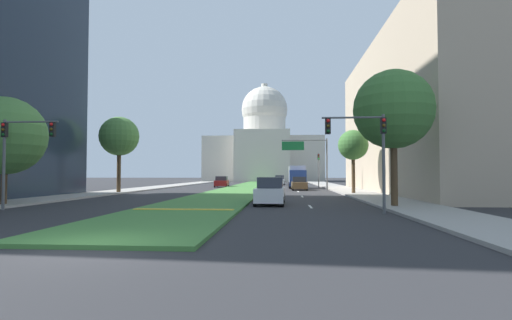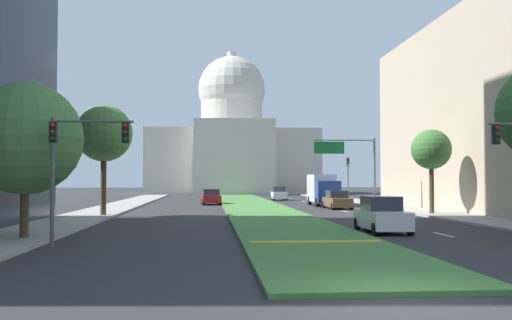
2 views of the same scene
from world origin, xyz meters
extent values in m
plane|color=#2B2B2D|center=(0.00, 48.82, 0.00)|extent=(260.00, 260.00, 0.00)
cube|color=#427A38|center=(0.00, 43.94, 0.07)|extent=(6.04, 87.88, 0.14)
cube|color=gold|center=(0.00, 10.22, 0.16)|extent=(5.44, 0.50, 0.04)
cube|color=silver|center=(7.07, 14.22, 0.00)|extent=(0.16, 2.40, 0.01)
cube|color=silver|center=(7.07, 24.94, 0.00)|extent=(0.16, 2.40, 0.01)
cube|color=silver|center=(7.07, 34.54, 0.00)|extent=(0.16, 2.40, 0.01)
cube|color=silver|center=(7.07, 45.07, 0.00)|extent=(0.16, 2.40, 0.01)
cube|color=silver|center=(7.07, 55.11, 0.00)|extent=(0.16, 2.40, 0.01)
cube|color=silver|center=(7.07, 66.51, 0.00)|extent=(0.16, 2.40, 0.01)
cube|color=#9E9991|center=(-13.12, 39.06, 0.07)|extent=(4.00, 87.88, 0.15)
cube|color=#9E9991|center=(13.12, 39.06, 0.07)|extent=(4.00, 87.88, 0.15)
cube|color=tan|center=(23.32, 32.50, 8.26)|extent=(16.39, 36.06, 16.52)
cube|color=beige|center=(0.00, 97.65, 5.99)|extent=(31.84, 19.74, 11.97)
cube|color=beige|center=(0.00, 85.77, 6.59)|extent=(14.01, 4.00, 13.17)
cylinder|color=beige|center=(0.00, 97.65, 14.97)|extent=(11.92, 11.92, 6.00)
sphere|color=beige|center=(0.00, 97.65, 20.26)|extent=(13.03, 13.03, 13.03)
cylinder|color=beige|center=(0.00, 97.65, 26.12)|extent=(1.80, 1.80, 3.00)
cylinder|color=#515456|center=(-10.62, 10.67, 2.60)|extent=(0.16, 0.16, 5.20)
cube|color=black|center=(-10.62, 10.67, 4.60)|extent=(0.28, 0.24, 0.84)
sphere|color=red|center=(-10.62, 10.53, 4.88)|extent=(0.18, 0.18, 0.18)
sphere|color=#4C380F|center=(-10.62, 10.53, 4.60)|extent=(0.18, 0.18, 0.18)
sphere|color=#0F4219|center=(-10.62, 10.53, 4.32)|extent=(0.18, 0.18, 0.18)
cylinder|color=#515456|center=(-9.02, 10.67, 5.05)|extent=(3.20, 0.10, 0.10)
cube|color=black|center=(-7.74, 10.67, 4.60)|extent=(0.28, 0.24, 0.84)
sphere|color=red|center=(-7.74, 10.53, 4.88)|extent=(0.18, 0.18, 0.18)
sphere|color=#4C380F|center=(-7.74, 10.53, 4.60)|extent=(0.18, 0.18, 0.18)
sphere|color=#0F4219|center=(-7.74, 10.53, 4.32)|extent=(0.18, 0.18, 0.18)
cylinder|color=#515456|center=(10.62, 10.28, 2.60)|extent=(0.16, 0.16, 5.20)
cube|color=black|center=(10.62, 10.28, 4.60)|extent=(0.28, 0.24, 0.84)
sphere|color=red|center=(10.62, 10.14, 4.88)|extent=(0.18, 0.18, 0.18)
sphere|color=#4C380F|center=(10.62, 10.14, 4.60)|extent=(0.18, 0.18, 0.18)
sphere|color=#0F4219|center=(10.62, 10.14, 4.32)|extent=(0.18, 0.18, 0.18)
cylinder|color=#515456|center=(9.02, 10.28, 5.05)|extent=(3.20, 0.10, 0.10)
cube|color=black|center=(7.74, 10.28, 4.60)|extent=(0.28, 0.24, 0.84)
sphere|color=red|center=(7.74, 10.14, 4.88)|extent=(0.18, 0.18, 0.18)
sphere|color=#4C380F|center=(7.74, 10.14, 4.60)|extent=(0.18, 0.18, 0.18)
sphere|color=#0F4219|center=(7.74, 10.14, 4.32)|extent=(0.18, 0.18, 0.18)
cylinder|color=#515456|center=(10.62, 47.59, 2.60)|extent=(0.16, 0.16, 5.20)
cube|color=black|center=(10.62, 47.59, 4.60)|extent=(0.28, 0.24, 0.84)
sphere|color=#510F0F|center=(10.62, 47.45, 4.88)|extent=(0.18, 0.18, 0.18)
sphere|color=#4C380F|center=(10.62, 47.45, 4.60)|extent=(0.18, 0.18, 0.18)
sphere|color=#1ED838|center=(10.62, 47.45, 4.32)|extent=(0.18, 0.18, 0.18)
cylinder|color=#515456|center=(10.82, 38.35, 3.25)|extent=(0.20, 0.20, 6.50)
cylinder|color=#515456|center=(7.99, 38.35, 6.30)|extent=(5.66, 0.12, 0.12)
cube|color=#146033|center=(6.57, 38.30, 5.60)|extent=(2.80, 0.08, 1.10)
cylinder|color=#4C3823|center=(-12.47, 13.11, 1.57)|extent=(0.37, 0.37, 3.15)
sphere|color=#4C7F3D|center=(-12.47, 13.11, 4.52)|extent=(5.00, 5.00, 5.00)
cylinder|color=#4C3823|center=(12.08, 13.59, 2.34)|extent=(0.41, 0.41, 4.68)
sphere|color=#3D7033|center=(12.08, 13.59, 6.01)|extent=(4.83, 4.83, 4.83)
cylinder|color=#4C3823|center=(-11.95, 28.99, 2.45)|extent=(0.41, 0.41, 4.91)
sphere|color=#4C7F3D|center=(-11.95, 28.99, 6.04)|extent=(4.12, 4.12, 4.12)
cylinder|color=#4C3823|center=(12.39, 28.87, 2.07)|extent=(0.35, 0.35, 4.15)
sphere|color=#3D7033|center=(12.39, 28.87, 4.98)|extent=(3.02, 3.02, 3.02)
cube|color=silver|center=(4.48, 15.73, 0.67)|extent=(1.96, 4.55, 0.89)
cube|color=#282D38|center=(4.48, 15.91, 1.47)|extent=(1.69, 2.20, 0.73)
cylinder|color=black|center=(5.30, 13.91, 0.32)|extent=(0.23, 0.64, 0.64)
cylinder|color=black|center=(3.59, 13.94, 0.32)|extent=(0.23, 0.64, 0.64)
cylinder|color=black|center=(5.37, 17.52, 0.32)|extent=(0.23, 0.64, 0.64)
cylinder|color=black|center=(3.66, 17.55, 0.32)|extent=(0.23, 0.64, 0.64)
cube|color=brown|center=(7.35, 38.52, 0.62)|extent=(1.90, 4.56, 0.81)
cube|color=#282D38|center=(7.35, 38.70, 1.36)|extent=(1.66, 2.20, 0.66)
cylinder|color=black|center=(8.22, 36.70, 0.32)|extent=(0.22, 0.64, 0.64)
cylinder|color=black|center=(6.51, 36.68, 0.32)|extent=(0.22, 0.64, 0.64)
cylinder|color=black|center=(8.19, 40.35, 0.32)|extent=(0.22, 0.64, 0.64)
cylinder|color=black|center=(6.48, 40.33, 0.32)|extent=(0.22, 0.64, 0.64)
cube|color=maroon|center=(-4.14, 48.27, 0.62)|extent=(2.15, 4.36, 0.80)
cube|color=#282D38|center=(-4.13, 48.10, 1.34)|extent=(1.79, 2.14, 0.65)
cylinder|color=black|center=(-5.11, 49.90, 0.32)|extent=(0.26, 0.65, 0.64)
cylinder|color=black|center=(-3.36, 50.00, 0.32)|extent=(0.26, 0.65, 0.64)
cylinder|color=black|center=(-4.91, 46.55, 0.32)|extent=(0.26, 0.65, 0.64)
cylinder|color=black|center=(-3.17, 46.65, 0.32)|extent=(0.26, 0.65, 0.64)
cube|color=silver|center=(4.67, 60.50, 0.65)|extent=(1.84, 4.14, 0.86)
cube|color=#282D38|center=(4.68, 60.67, 1.43)|extent=(1.59, 2.00, 0.70)
cylinder|color=black|center=(5.44, 58.88, 0.32)|extent=(0.23, 0.64, 0.64)
cylinder|color=black|center=(3.84, 58.91, 0.32)|extent=(0.23, 0.64, 0.64)
cylinder|color=black|center=(5.50, 62.09, 0.32)|extent=(0.23, 0.64, 0.64)
cylinder|color=black|center=(3.90, 62.12, 0.32)|extent=(0.23, 0.64, 0.64)
cube|color=navy|center=(7.33, 42.59, 1.45)|extent=(2.30, 2.00, 2.20)
cube|color=#B2B2B7|center=(7.33, 45.79, 1.80)|extent=(2.30, 4.40, 2.80)
cylinder|color=black|center=(8.38, 42.59, 0.45)|extent=(0.30, 0.90, 0.90)
cylinder|color=black|center=(6.28, 42.59, 0.45)|extent=(0.30, 0.90, 0.90)
cylinder|color=black|center=(8.38, 46.89, 0.45)|extent=(0.30, 0.90, 0.90)
cylinder|color=black|center=(6.28, 46.89, 0.45)|extent=(0.30, 0.90, 0.90)
camera|label=1|loc=(5.39, -10.12, 2.09)|focal=26.82mm
camera|label=2|loc=(-4.34, -12.74, 2.70)|focal=39.87mm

